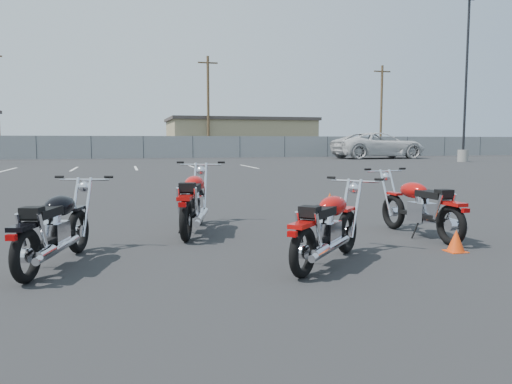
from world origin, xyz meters
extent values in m
plane|color=black|center=(0.00, 0.00, 0.00)|extent=(120.00, 120.00, 0.00)
torus|color=black|center=(-0.44, 1.87, 0.30)|extent=(0.27, 0.61, 0.60)
cylinder|color=silver|center=(-0.44, 1.87, 0.30)|extent=(0.14, 0.18, 0.16)
torus|color=black|center=(-0.84, 0.47, 0.30)|extent=(0.27, 0.61, 0.60)
cylinder|color=silver|center=(-0.84, 0.47, 0.30)|extent=(0.14, 0.18, 0.16)
cube|color=black|center=(-0.64, 1.17, 0.34)|extent=(0.38, 1.04, 0.06)
cube|color=silver|center=(-0.65, 1.12, 0.40)|extent=(0.37, 0.44, 0.30)
cylinder|color=silver|center=(-0.65, 1.12, 0.58)|extent=(0.26, 0.30, 0.27)
ellipsoid|color=#AF0D0A|center=(-0.59, 1.34, 0.72)|extent=(0.45, 0.64, 0.26)
cube|color=black|center=(-0.72, 0.88, 0.70)|extent=(0.40, 0.60, 0.10)
cube|color=black|center=(-0.79, 0.63, 0.74)|extent=(0.26, 0.23, 0.12)
cube|color=#AF0D0A|center=(-0.84, 0.45, 0.62)|extent=(0.29, 0.45, 0.05)
cube|color=#AF0D0A|center=(-0.44, 1.87, 0.62)|extent=(0.22, 0.36, 0.04)
cylinder|color=silver|center=(-0.68, 0.58, 0.55)|extent=(0.10, 0.19, 0.39)
cylinder|color=silver|center=(-0.91, 0.64, 0.55)|extent=(0.10, 0.19, 0.39)
cylinder|color=silver|center=(-0.57, 0.83, 0.28)|extent=(0.39, 1.09, 0.13)
cylinder|color=silver|center=(-0.65, 0.52, 0.30)|extent=(0.21, 0.37, 0.13)
cylinder|color=silver|center=(-0.32, 1.96, 0.62)|extent=(0.15, 0.40, 0.79)
cylinder|color=silver|center=(-0.50, 2.01, 0.62)|extent=(0.15, 0.40, 0.79)
sphere|color=silver|center=(-0.37, 2.14, 0.88)|extent=(0.20, 0.20, 0.16)
cylinder|color=silver|center=(-0.36, 2.16, 0.98)|extent=(0.68, 0.22, 0.03)
cylinder|color=black|center=(-0.03, 2.04, 1.02)|extent=(0.13, 0.07, 0.04)
cylinder|color=black|center=(-0.70, 2.23, 1.02)|extent=(0.13, 0.07, 0.04)
cylinder|color=black|center=(-0.80, 1.11, 0.15)|extent=(0.16, 0.07, 0.30)
cube|color=#990505|center=(-0.91, 0.19, 0.55)|extent=(0.11, 0.09, 0.06)
torus|color=black|center=(-2.21, 0.11, 0.27)|extent=(0.25, 0.55, 0.55)
cylinder|color=silver|center=(-2.21, 0.11, 0.27)|extent=(0.13, 0.17, 0.15)
torus|color=black|center=(-2.59, -1.16, 0.27)|extent=(0.25, 0.55, 0.55)
cylinder|color=silver|center=(-2.59, -1.16, 0.27)|extent=(0.13, 0.17, 0.15)
cube|color=black|center=(-2.40, -0.52, 0.31)|extent=(0.36, 0.94, 0.05)
cube|color=silver|center=(-2.42, -0.57, 0.36)|extent=(0.34, 0.41, 0.27)
cylinder|color=silver|center=(-2.42, -0.57, 0.53)|extent=(0.24, 0.27, 0.24)
ellipsoid|color=black|center=(-2.36, -0.36, 0.66)|extent=(0.42, 0.59, 0.23)
cube|color=black|center=(-2.48, -0.78, 0.64)|extent=(0.37, 0.55, 0.09)
cube|color=black|center=(-2.55, -1.00, 0.68)|extent=(0.24, 0.21, 0.11)
cube|color=black|center=(-2.60, -1.17, 0.56)|extent=(0.27, 0.41, 0.05)
cube|color=black|center=(-2.21, 0.11, 0.56)|extent=(0.20, 0.33, 0.04)
cylinder|color=silver|center=(-2.45, -1.06, 0.50)|extent=(0.09, 0.17, 0.36)
cylinder|color=silver|center=(-2.66, -0.99, 0.50)|extent=(0.09, 0.17, 0.36)
cylinder|color=silver|center=(-2.34, -0.83, 0.26)|extent=(0.37, 0.99, 0.12)
cylinder|color=silver|center=(-2.43, -1.11, 0.27)|extent=(0.20, 0.34, 0.12)
cylinder|color=silver|center=(-2.10, 0.19, 0.57)|extent=(0.14, 0.36, 0.72)
cylinder|color=silver|center=(-2.26, 0.24, 0.57)|extent=(0.14, 0.36, 0.72)
sphere|color=silver|center=(-2.14, 0.36, 0.80)|extent=(0.18, 0.18, 0.15)
cylinder|color=silver|center=(-2.14, 0.37, 0.89)|extent=(0.62, 0.21, 0.03)
cylinder|color=black|center=(-1.84, 0.26, 0.93)|extent=(0.11, 0.06, 0.03)
cylinder|color=black|center=(-2.45, 0.45, 0.93)|extent=(0.11, 0.06, 0.03)
cylinder|color=black|center=(-2.55, -0.57, 0.14)|extent=(0.14, 0.06, 0.27)
cube|color=#990505|center=(-2.67, -1.40, 0.50)|extent=(0.10, 0.08, 0.05)
torus|color=black|center=(1.00, -0.76, 0.27)|extent=(0.45, 0.45, 0.54)
cylinder|color=silver|center=(1.00, -0.76, 0.27)|extent=(0.16, 0.16, 0.14)
torus|color=black|center=(0.08, -1.68, 0.27)|extent=(0.45, 0.45, 0.54)
cylinder|color=silver|center=(0.08, -1.68, 0.27)|extent=(0.16, 0.16, 0.14)
cube|color=black|center=(0.54, -1.22, 0.30)|extent=(0.73, 0.73, 0.05)
cube|color=silver|center=(0.51, -1.25, 0.36)|extent=(0.42, 0.42, 0.27)
cylinder|color=silver|center=(0.51, -1.25, 0.52)|extent=(0.29, 0.29, 0.24)
ellipsoid|color=#AF0D0A|center=(0.65, -1.11, 0.65)|extent=(0.56, 0.56, 0.23)
cube|color=black|center=(0.35, -1.41, 0.63)|extent=(0.51, 0.51, 0.09)
cube|color=black|center=(0.19, -1.57, 0.66)|extent=(0.25, 0.25, 0.11)
cube|color=#AF0D0A|center=(0.07, -1.69, 0.55)|extent=(0.38, 0.38, 0.04)
cube|color=#AF0D0A|center=(1.00, -0.76, 0.55)|extent=(0.30, 0.30, 0.04)
cylinder|color=silver|center=(0.25, -1.66, 0.49)|extent=(0.15, 0.15, 0.35)
cylinder|color=silver|center=(0.10, -1.51, 0.49)|extent=(0.15, 0.15, 0.35)
cylinder|color=silver|center=(0.45, -1.51, 0.25)|extent=(0.76, 0.76, 0.12)
cylinder|color=silver|center=(0.25, -1.71, 0.27)|extent=(0.30, 0.30, 0.12)
cylinder|color=silver|center=(1.13, -0.74, 0.56)|extent=(0.28, 0.28, 0.71)
cylinder|color=silver|center=(1.02, -0.63, 0.56)|extent=(0.28, 0.28, 0.71)
sphere|color=silver|center=(1.18, -0.58, 0.79)|extent=(0.20, 0.20, 0.14)
cylinder|color=silver|center=(1.19, -0.57, 0.88)|extent=(0.46, 0.46, 0.03)
cylinder|color=black|center=(1.40, -0.80, 0.91)|extent=(0.10, 0.10, 0.03)
cylinder|color=black|center=(0.95, -0.36, 0.91)|extent=(0.10, 0.10, 0.03)
cylinder|color=black|center=(0.39, -1.20, 0.13)|extent=(0.11, 0.11, 0.27)
cube|color=#990505|center=(-0.10, -1.86, 0.49)|extent=(0.10, 0.10, 0.05)
torus|color=black|center=(2.45, 0.63, 0.28)|extent=(0.13, 0.56, 0.55)
cylinder|color=silver|center=(2.45, 0.63, 0.28)|extent=(0.10, 0.15, 0.15)
torus|color=black|center=(2.53, -0.70, 0.28)|extent=(0.13, 0.56, 0.55)
cylinder|color=silver|center=(2.53, -0.70, 0.28)|extent=(0.10, 0.15, 0.15)
cube|color=black|center=(2.49, -0.04, 0.31)|extent=(0.15, 0.97, 0.06)
cube|color=silver|center=(2.50, -0.09, 0.37)|extent=(0.28, 0.36, 0.28)
cylinder|color=silver|center=(2.50, -0.09, 0.53)|extent=(0.20, 0.24, 0.24)
ellipsoid|color=#AF0D0A|center=(2.48, 0.13, 0.66)|extent=(0.31, 0.55, 0.24)
cube|color=black|center=(2.51, -0.31, 0.64)|extent=(0.27, 0.52, 0.09)
cube|color=black|center=(2.52, -0.54, 0.68)|extent=(0.21, 0.18, 0.11)
cube|color=#AF0D0A|center=(2.53, -0.72, 0.57)|extent=(0.19, 0.40, 0.05)
cube|color=#AF0D0A|center=(2.45, 0.63, 0.57)|extent=(0.14, 0.32, 0.04)
cylinder|color=silver|center=(2.63, -0.56, 0.51)|extent=(0.06, 0.17, 0.36)
cylinder|color=silver|center=(2.41, -0.57, 0.51)|extent=(0.06, 0.17, 0.36)
cylinder|color=silver|center=(2.66, -0.31, 0.26)|extent=(0.14, 1.02, 0.12)
cylinder|color=silver|center=(2.67, -0.60, 0.28)|extent=(0.13, 0.33, 0.12)
cylinder|color=silver|center=(2.53, 0.74, 0.57)|extent=(0.06, 0.37, 0.73)
cylinder|color=silver|center=(2.36, 0.73, 0.57)|extent=(0.06, 0.37, 0.73)
sphere|color=silver|center=(2.44, 0.88, 0.81)|extent=(0.16, 0.16, 0.15)
cylinder|color=silver|center=(2.44, 0.90, 0.90)|extent=(0.64, 0.07, 0.03)
cylinder|color=black|center=(2.76, 0.90, 0.94)|extent=(0.11, 0.04, 0.03)
cylinder|color=black|center=(2.12, 0.86, 0.94)|extent=(0.11, 0.04, 0.03)
cylinder|color=black|center=(2.37, -0.14, 0.14)|extent=(0.15, 0.03, 0.28)
cube|color=#990505|center=(2.55, -0.96, 0.51)|extent=(0.09, 0.06, 0.06)
cone|color=#E73E0C|center=(2.37, 2.93, 0.18)|extent=(0.27, 0.27, 0.34)
cube|color=#E73E0C|center=(2.37, 2.93, 0.01)|extent=(0.29, 0.29, 0.01)
cone|color=#E73E0C|center=(2.36, -1.04, 0.14)|extent=(0.22, 0.22, 0.27)
cube|color=#E73E0C|center=(2.36, -1.04, 0.00)|extent=(0.23, 0.23, 0.01)
cylinder|color=gray|center=(20.54, 22.56, 0.40)|extent=(0.70, 0.70, 0.80)
cylinder|color=black|center=(20.54, 22.56, 5.70)|extent=(0.16, 0.16, 9.79)
cube|color=slate|center=(0.00, 35.00, 0.90)|extent=(80.00, 0.04, 1.80)
cylinder|color=black|center=(-8.00, 35.00, 0.90)|extent=(0.06, 0.06, 1.80)
cylinder|color=black|center=(-4.00, 35.00, 0.90)|extent=(0.06, 0.06, 1.80)
cylinder|color=black|center=(0.00, 35.00, 0.90)|extent=(0.06, 0.06, 1.80)
cylinder|color=black|center=(4.00, 35.00, 0.90)|extent=(0.06, 0.06, 1.80)
cylinder|color=black|center=(8.00, 35.00, 0.90)|extent=(0.06, 0.06, 1.80)
cylinder|color=black|center=(12.00, 35.00, 0.90)|extent=(0.06, 0.06, 1.80)
cylinder|color=black|center=(16.00, 35.00, 0.90)|extent=(0.06, 0.06, 1.80)
cylinder|color=black|center=(20.00, 35.00, 0.90)|extent=(0.06, 0.06, 1.80)
cylinder|color=black|center=(24.00, 35.00, 0.90)|extent=(0.06, 0.06, 1.80)
cylinder|color=black|center=(28.00, 35.00, 0.90)|extent=(0.06, 0.06, 1.80)
cylinder|color=black|center=(32.00, 35.00, 0.90)|extent=(0.06, 0.06, 1.80)
cube|color=#90835D|center=(10.00, 44.00, 1.70)|extent=(14.00, 9.00, 3.40)
cube|color=#3E3734|center=(10.00, 44.00, 3.55)|extent=(14.40, 9.40, 0.30)
cylinder|color=#463420|center=(6.00, 39.00, 4.50)|extent=(0.24, 0.24, 9.00)
cube|color=#463420|center=(6.00, 39.00, 8.40)|extent=(1.80, 0.12, 0.12)
cylinder|color=#463420|center=(24.00, 40.00, 4.50)|extent=(0.24, 0.24, 9.00)
cube|color=#463420|center=(24.00, 40.00, 8.40)|extent=(1.80, 0.12, 0.12)
cube|color=silver|center=(-7.00, 20.00, 0.00)|extent=(0.12, 4.00, 0.01)
cube|color=silver|center=(-4.00, 20.00, 0.00)|extent=(0.12, 4.00, 0.01)
cube|color=silver|center=(-1.00, 20.00, 0.00)|extent=(0.12, 4.00, 0.01)
cube|color=silver|center=(2.00, 20.00, 0.00)|extent=(0.12, 4.00, 0.01)
cube|color=silver|center=(5.00, 20.00, 0.00)|extent=(0.12, 4.00, 0.01)
imported|color=silver|center=(18.22, 29.85, 1.63)|extent=(3.71, 8.70, 3.27)
camera|label=1|loc=(-1.66, -6.34, 1.39)|focal=35.00mm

